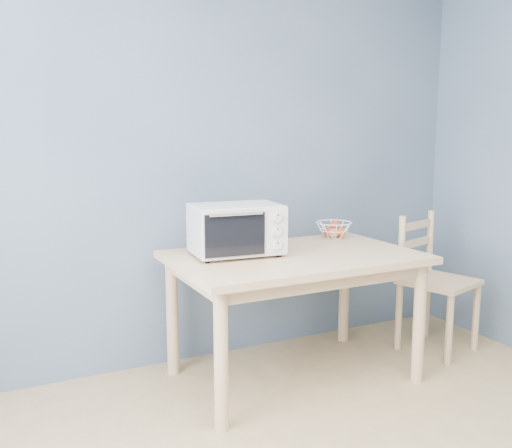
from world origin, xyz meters
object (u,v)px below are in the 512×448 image
toaster_oven (233,229)px  dining_chair (433,284)px  dining_table (294,271)px  fruit_basket (334,230)px

toaster_oven → dining_chair: bearing=0.3°
dining_table → fruit_basket: (0.47, 0.30, 0.16)m
fruit_basket → toaster_oven: bearing=-167.1°
dining_chair → dining_table: bearing=162.6°
dining_table → toaster_oven: (-0.33, 0.12, 0.25)m
dining_table → toaster_oven: toaster_oven is taller
fruit_basket → dining_chair: bearing=-27.3°
toaster_oven → dining_chair: size_ratio=0.58×
dining_chair → toaster_oven: bearing=158.0°
fruit_basket → dining_chair: dining_chair is taller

